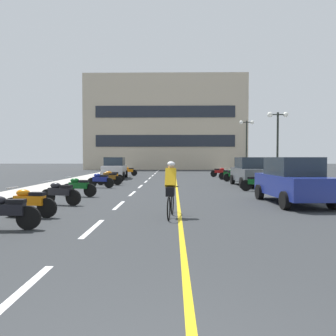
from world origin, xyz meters
The scene contains 35 objects.
ground_plane centered at (0.00, 21.00, 0.00)m, with size 140.00×140.00×0.00m, color #2D3033.
curb_left centered at (-7.20, 24.00, 0.06)m, with size 2.40×72.00×0.12m, color #B7B2A8.
curb_right centered at (7.20, 24.00, 0.06)m, with size 2.40×72.00×0.12m, color #B7B2A8.
lane_dash_0 centered at (-2.00, 2.00, 0.00)m, with size 0.14×2.20×0.01m, color silver.
lane_dash_1 centered at (-2.00, 6.00, 0.00)m, with size 0.14×2.20×0.01m, color silver.
lane_dash_2 centered at (-2.00, 10.00, 0.00)m, with size 0.14×2.20×0.01m, color silver.
lane_dash_3 centered at (-2.00, 14.00, 0.00)m, with size 0.14×2.20×0.01m, color silver.
lane_dash_4 centered at (-2.00, 18.00, 0.00)m, with size 0.14×2.20×0.01m, color silver.
lane_dash_5 centered at (-2.00, 22.00, 0.00)m, with size 0.14×2.20×0.01m, color silver.
lane_dash_6 centered at (-2.00, 26.00, 0.00)m, with size 0.14×2.20×0.01m, color silver.
lane_dash_7 centered at (-2.00, 30.00, 0.00)m, with size 0.14×2.20×0.01m, color silver.
lane_dash_8 centered at (-2.00, 34.00, 0.00)m, with size 0.14×2.20×0.01m, color silver.
lane_dash_9 centered at (-2.00, 38.00, 0.00)m, with size 0.14×2.20×0.01m, color silver.
lane_dash_10 centered at (-2.00, 42.00, 0.00)m, with size 0.14×2.20×0.01m, color silver.
lane_dash_11 centered at (-2.00, 46.00, 0.00)m, with size 0.14×2.20×0.01m, color silver.
centre_line_yellow centered at (0.25, 24.00, 0.00)m, with size 0.12×66.00×0.01m, color gold.
office_building centered at (-1.15, 49.05, 7.02)m, with size 24.01×8.21×14.04m.
street_lamp_mid centered at (7.35, 20.70, 3.70)m, with size 1.46×0.36×4.86m.
street_lamp_far centered at (7.34, 30.38, 4.02)m, with size 1.46×0.36×5.36m.
parked_car_near centered at (4.71, 10.52, 0.92)m, with size 2.10×4.29×1.82m.
parked_car_mid centered at (4.94, 18.48, 0.92)m, with size 1.99×4.24×1.82m.
parked_car_far centered at (-4.97, 25.51, 0.92)m, with size 2.10×4.29×1.82m.
motorcycle_1 centered at (-4.12, 5.77, 0.47)m, with size 1.70×0.60×0.92m.
motorcycle_2 centered at (-4.29, 7.47, 0.47)m, with size 1.70×0.60×0.92m.
motorcycle_3 centered at (-4.25, 10.02, 0.47)m, with size 1.68×0.68×0.92m.
motorcycle_4 centered at (-4.32, 12.68, 0.47)m, with size 1.69×0.61×0.92m.
motorcycle_5 centered at (4.51, 15.18, 0.47)m, with size 1.66×0.73×0.92m.
motorcycle_6 centered at (-4.30, 17.06, 0.47)m, with size 1.68×0.65×0.92m.
motorcycle_7 centered at (-4.15, 18.96, 0.47)m, with size 1.70×0.60×0.92m.
motorcycle_8 centered at (-4.31, 20.59, 0.47)m, with size 1.69×0.62×0.92m.
motorcycle_9 centered at (4.64, 22.45, 0.47)m, with size 1.68×0.67×0.92m.
motorcycle_10 centered at (4.57, 24.05, 0.47)m, with size 1.63×0.81×0.92m.
motorcycle_11 centered at (4.32, 27.67, 0.47)m, with size 1.64×0.78×0.92m.
motorcycle_12 centered at (-4.35, 29.67, 0.47)m, with size 1.70×0.60×0.92m.
cyclist_rider centered at (-0.03, 7.67, 0.89)m, with size 0.43×1.77×1.71m.
Camera 1 is at (0.06, -2.23, 1.81)m, focal length 34.84 mm.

